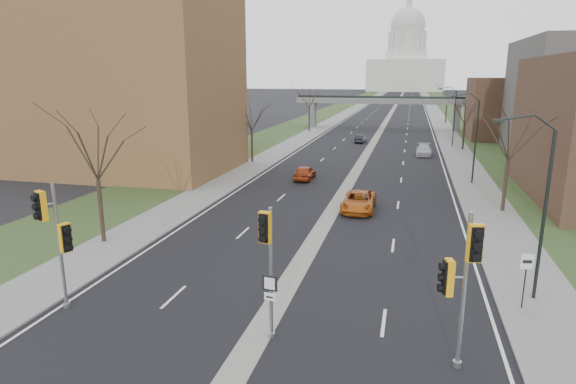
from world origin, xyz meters
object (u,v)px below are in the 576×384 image
at_px(car_left_far, 360,139).
at_px(car_right_near, 359,201).
at_px(car_right_mid, 424,150).
at_px(signal_pole_median, 268,251).
at_px(signal_pole_right, 462,271).
at_px(car_left_near, 305,172).
at_px(speed_limit_sign, 526,271).
at_px(signal_pole_left, 55,230).

height_order(car_left_far, car_right_near, car_right_near).
relative_size(car_left_far, car_right_mid, 0.76).
distance_m(car_left_far, car_right_near, 39.73).
height_order(signal_pole_median, signal_pole_right, signal_pole_right).
bearing_deg(signal_pole_median, car_left_far, 98.83).
distance_m(signal_pole_right, car_right_mid, 49.71).
bearing_deg(car_left_near, car_right_near, 122.93).
relative_size(signal_pole_right, speed_limit_sign, 2.26).
xyz_separation_m(speed_limit_sign, car_right_mid, (-3.54, 44.01, -1.21)).
relative_size(signal_pole_median, car_left_near, 1.28).
bearing_deg(car_left_near, signal_pole_left, 81.58).
xyz_separation_m(signal_pole_right, car_right_mid, (-0.16, 49.61, -3.17)).
xyz_separation_m(signal_pole_right, car_left_near, (-12.28, 30.79, -3.15)).
bearing_deg(car_left_near, signal_pole_median, 99.71).
xyz_separation_m(signal_pole_median, car_left_far, (-2.57, 59.84, -3.24)).
height_order(signal_pole_left, car_left_near, signal_pole_left).
bearing_deg(car_left_far, car_right_mid, 136.17).
height_order(signal_pole_left, signal_pole_median, signal_pole_left).
bearing_deg(signal_pole_right, car_left_near, 98.36).
height_order(signal_pole_median, car_left_far, signal_pole_median).
bearing_deg(signal_pole_right, signal_pole_left, 165.32).
xyz_separation_m(car_left_near, car_left_far, (2.63, 29.27, -0.12)).
bearing_deg(car_right_mid, speed_limit_sign, -84.21).
xyz_separation_m(signal_pole_left, car_left_near, (4.53, 30.41, -3.14)).
height_order(signal_pole_median, car_left_near, signal_pole_median).
bearing_deg(car_left_near, car_right_mid, -122.73).
xyz_separation_m(signal_pole_median, speed_limit_sign, (10.46, 5.39, -1.93)).
xyz_separation_m(speed_limit_sign, car_right_near, (-9.03, 14.92, -1.18)).
distance_m(signal_pole_right, speed_limit_sign, 6.84).
relative_size(signal_pole_left, signal_pole_median, 1.07).
bearing_deg(car_left_near, car_left_far, -95.09).
distance_m(signal_pole_left, speed_limit_sign, 20.95).
height_order(signal_pole_left, car_right_near, signal_pole_left).
bearing_deg(signal_pole_left, car_right_near, 83.73).
bearing_deg(car_left_far, signal_pole_left, 87.06).
bearing_deg(car_left_far, car_left_near, 88.77).
distance_m(speed_limit_sign, car_left_far, 56.00).
distance_m(signal_pole_right, car_right_near, 21.52).
bearing_deg(speed_limit_sign, car_left_far, 93.53).
xyz_separation_m(signal_pole_left, signal_pole_median, (9.73, -0.16, -0.02)).
relative_size(signal_pole_right, car_right_mid, 1.21).
bearing_deg(car_left_near, speed_limit_sign, 121.93).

